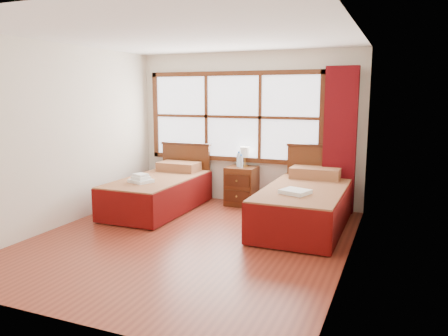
% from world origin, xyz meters
% --- Properties ---
extents(floor, '(4.50, 4.50, 0.00)m').
position_xyz_m(floor, '(0.00, 0.00, 0.00)').
color(floor, brown).
rests_on(floor, ground).
extents(ceiling, '(4.50, 4.50, 0.00)m').
position_xyz_m(ceiling, '(0.00, 0.00, 2.60)').
color(ceiling, white).
rests_on(ceiling, wall_back).
extents(wall_back, '(4.00, 0.00, 4.00)m').
position_xyz_m(wall_back, '(0.00, 2.25, 1.30)').
color(wall_back, silver).
rests_on(wall_back, floor).
extents(wall_left, '(0.00, 4.50, 4.50)m').
position_xyz_m(wall_left, '(-2.00, 0.00, 1.30)').
color(wall_left, silver).
rests_on(wall_left, floor).
extents(wall_right, '(0.00, 4.50, 4.50)m').
position_xyz_m(wall_right, '(2.00, 0.00, 1.30)').
color(wall_right, silver).
rests_on(wall_right, floor).
extents(window, '(3.16, 0.06, 1.56)m').
position_xyz_m(window, '(-0.25, 2.21, 1.50)').
color(window, white).
rests_on(window, wall_back).
extents(curtain, '(0.50, 0.16, 2.30)m').
position_xyz_m(curtain, '(1.60, 2.11, 1.17)').
color(curtain, '#5B090D').
rests_on(curtain, wall_back).
extents(bed_left, '(1.04, 2.06, 1.01)m').
position_xyz_m(bed_left, '(-1.14, 1.20, 0.31)').
color(bed_left, '#37180B').
rests_on(bed_left, floor).
extents(bed_right, '(1.12, 2.16, 1.09)m').
position_xyz_m(bed_right, '(1.27, 1.20, 0.33)').
color(bed_right, '#37180B').
rests_on(bed_right, floor).
extents(nightstand, '(0.50, 0.49, 0.67)m').
position_xyz_m(nightstand, '(0.00, 1.99, 0.33)').
color(nightstand, '#502611').
rests_on(nightstand, floor).
extents(towels_left, '(0.40, 0.37, 0.14)m').
position_xyz_m(towels_left, '(-1.20, 0.73, 0.59)').
color(towels_left, white).
rests_on(towels_left, bed_left).
extents(towels_right, '(0.43, 0.40, 0.05)m').
position_xyz_m(towels_right, '(1.23, 0.71, 0.61)').
color(towels_right, white).
rests_on(towels_right, bed_right).
extents(lamp, '(0.17, 0.17, 0.34)m').
position_xyz_m(lamp, '(0.03, 2.08, 0.90)').
color(lamp, '#BB8C3C').
rests_on(lamp, nightstand).
extents(bottle_near, '(0.07, 0.07, 0.27)m').
position_xyz_m(bottle_near, '(-0.06, 2.00, 0.79)').
color(bottle_near, '#BFDEF6').
rests_on(bottle_near, nightstand).
extents(bottle_far, '(0.06, 0.06, 0.23)m').
position_xyz_m(bottle_far, '(0.02, 1.91, 0.77)').
color(bottle_far, '#BFDEF6').
rests_on(bottle_far, nightstand).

